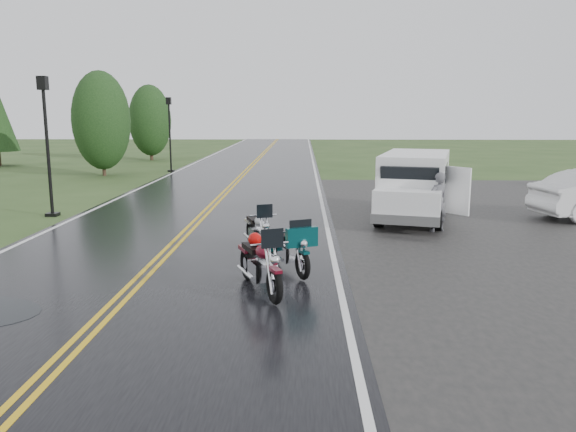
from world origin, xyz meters
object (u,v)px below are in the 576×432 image
Objects in this scene: van_white at (380,192)px; lamp_post_far_left at (170,134)px; person_at_van at (438,203)px; motorcycle_silver at (266,234)px; motorcycle_teal at (303,253)px; motorcycle_red at (274,271)px; lamp_post_near_left at (47,147)px.

lamp_post_far_left is at bearing 137.56° from van_white.
motorcycle_silver is at bearing 4.97° from person_at_van.
motorcycle_red is at bearing -132.05° from motorcycle_teal.
lamp_post_near_left is at bearing -173.33° from van_white.
person_at_van is at bearing 28.36° from motorcycle_teal.
lamp_post_near_left is (-7.85, 6.83, 1.59)m from motorcycle_teal.
van_white is (2.95, 3.56, 0.44)m from motorcycle_silver.
motorcycle_silver is 19.91m from lamp_post_far_left.
motorcycle_red is 11.17m from lamp_post_near_left.
lamp_post_far_left reaches higher than motorcycle_silver.
motorcycle_teal is 1.22× the size of person_at_van.
motorcycle_silver is at bearing 92.07° from motorcycle_teal.
motorcycle_red reaches higher than motorcycle_teal.
lamp_post_far_left is (0.58, 13.60, -0.13)m from lamp_post_near_left.
motorcycle_red is 0.41× the size of van_white.
lamp_post_near_left is 1.06× the size of lamp_post_far_left.
motorcycle_red is 7.32m from person_at_van.
motorcycle_red is 1.48m from motorcycle_teal.
lamp_post_near_left is at bearing 125.28° from motorcycle_silver.
van_white reaches higher than motorcycle_silver.
motorcycle_teal is at bearing -82.57° from motorcycle_silver.
motorcycle_red is 0.51× the size of lamp_post_far_left.
person_at_van reaches higher than motorcycle_teal.
lamp_post_far_left reaches higher than person_at_van.
motorcycle_teal is 5.91m from person_at_van.
motorcycle_teal is 0.38× the size of van_white.
motorcycle_silver is at bearing -36.28° from lamp_post_near_left.
motorcycle_silver is at bearing -71.02° from lamp_post_far_left.
van_white is 10.18m from lamp_post_near_left.
motorcycle_red is at bearing -102.10° from motorcycle_silver.
person_at_van reaches higher than motorcycle_red.
motorcycle_red is at bearing -48.13° from lamp_post_near_left.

